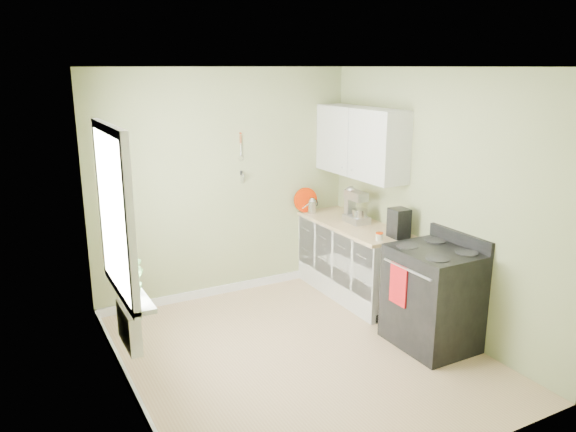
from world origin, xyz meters
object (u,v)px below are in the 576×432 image
stand_mixer (356,208)px  kettle (312,205)px  coffee_maker (399,224)px  stove (433,297)px

stand_mixer → kettle: bearing=110.7°
coffee_maker → kettle: bearing=102.3°
stand_mixer → kettle: 0.67m
stand_mixer → kettle: stand_mixer is taller
stove → coffee_maker: (0.11, 0.72, 0.56)m
stove → kettle: (-0.18, 2.06, 0.50)m
kettle → stove: bearing=-85.0°
stove → coffee_maker: 0.91m
stove → kettle: bearing=95.0°
kettle → stand_mixer: bearing=-69.3°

